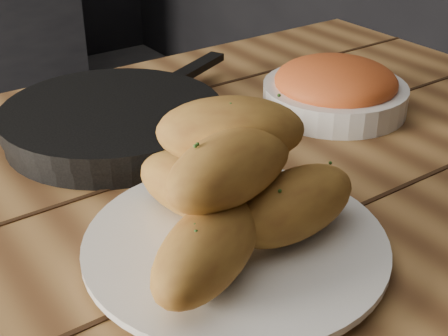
# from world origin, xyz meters

# --- Properties ---
(table) EXTENTS (1.42, 0.95, 0.75)m
(table) POSITION_xyz_m (0.64, -0.64, 0.65)
(table) COLOR #9C6E3A
(table) RESTS_ON ground
(plate) EXTENTS (0.31, 0.31, 0.02)m
(plate) POSITION_xyz_m (0.65, -0.73, 0.76)
(plate) COLOR white
(plate) RESTS_ON table
(bread_rolls) EXTENTS (0.28, 0.25, 0.14)m
(bread_rolls) POSITION_xyz_m (0.65, -0.72, 0.83)
(bread_rolls) COLOR #AB7B2F
(bread_rolls) RESTS_ON plate
(skillet) EXTENTS (0.42, 0.30, 0.05)m
(skillet) POSITION_xyz_m (0.68, -0.41, 0.77)
(skillet) COLOR black
(skillet) RESTS_ON table
(bowl) EXTENTS (0.22, 0.22, 0.08)m
(bowl) POSITION_xyz_m (0.99, -0.52, 0.78)
(bowl) COLOR white
(bowl) RESTS_ON table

